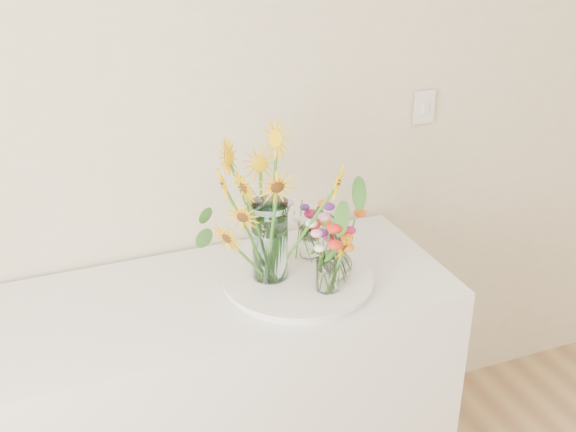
# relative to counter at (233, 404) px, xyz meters

# --- Properties ---
(counter) EXTENTS (1.40, 0.60, 0.90)m
(counter) POSITION_rel_counter_xyz_m (0.00, 0.00, 0.00)
(counter) COLOR white
(counter) RESTS_ON ground_plane
(tray) EXTENTS (0.45, 0.45, 0.02)m
(tray) POSITION_rel_counter_xyz_m (0.21, -0.05, 0.46)
(tray) COLOR white
(tray) RESTS_ON counter
(mason_jar) EXTENTS (0.14, 0.14, 0.26)m
(mason_jar) POSITION_rel_counter_xyz_m (0.14, -0.02, 0.60)
(mason_jar) COLOR #BFEBF0
(mason_jar) RESTS_ON tray
(sunflower_bouquet) EXTENTS (0.89, 0.89, 0.49)m
(sunflower_bouquet) POSITION_rel_counter_xyz_m (0.14, -0.02, 0.72)
(sunflower_bouquet) COLOR #FDBC05
(sunflower_bouquet) RESTS_ON tray
(small_vase_a) EXTENTS (0.08, 0.08, 0.12)m
(small_vase_a) POSITION_rel_counter_xyz_m (0.27, -0.15, 0.54)
(small_vase_a) COLOR white
(small_vase_a) RESTS_ON tray
(wildflower_posy_a) EXTENTS (0.18, 0.18, 0.21)m
(wildflower_posy_a) POSITION_rel_counter_xyz_m (0.27, -0.15, 0.58)
(wildflower_posy_a) COLOR orange
(wildflower_posy_a) RESTS_ON tray
(small_vase_b) EXTENTS (0.12, 0.12, 0.14)m
(small_vase_b) POSITION_rel_counter_xyz_m (0.33, -0.09, 0.55)
(small_vase_b) COLOR white
(small_vase_b) RESTS_ON tray
(wildflower_posy_b) EXTENTS (0.21, 0.21, 0.23)m
(wildflower_posy_b) POSITION_rel_counter_xyz_m (0.33, -0.09, 0.59)
(wildflower_posy_b) COLOR orange
(wildflower_posy_b) RESTS_ON tray
(small_vase_c) EXTENTS (0.07, 0.07, 0.11)m
(small_vase_c) POSITION_rel_counter_xyz_m (0.30, 0.06, 0.53)
(small_vase_c) COLOR white
(small_vase_c) RESTS_ON tray
(wildflower_posy_c) EXTENTS (0.20, 0.20, 0.20)m
(wildflower_posy_c) POSITION_rel_counter_xyz_m (0.30, 0.06, 0.57)
(wildflower_posy_c) COLOR orange
(wildflower_posy_c) RESTS_ON tray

